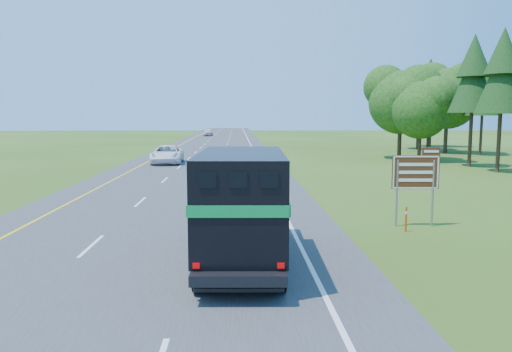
# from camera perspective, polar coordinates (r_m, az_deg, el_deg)

# --- Properties ---
(road) EXTENTS (15.00, 260.00, 0.04)m
(road) POSITION_cam_1_polar(r_m,az_deg,el_deg) (56.56, -5.57, 2.26)
(road) COLOR #38383A
(road) RESTS_ON ground
(lane_markings) EXTENTS (11.15, 260.00, 0.01)m
(lane_markings) POSITION_cam_1_polar(r_m,az_deg,el_deg) (56.56, -5.57, 2.28)
(lane_markings) COLOR yellow
(lane_markings) RESTS_ON road
(horse_truck) EXTENTS (2.72, 7.93, 3.47)m
(horse_truck) POSITION_cam_1_polar(r_m,az_deg,el_deg) (15.40, -1.61, -3.12)
(horse_truck) COLOR black
(horse_truck) RESTS_ON road
(white_suv) EXTENTS (3.13, 6.31, 1.72)m
(white_suv) POSITION_cam_1_polar(r_m,az_deg,el_deg) (48.49, -10.11, 2.45)
(white_suv) COLOR white
(white_suv) RESTS_ON road
(far_car) EXTENTS (2.06, 4.98, 1.69)m
(far_car) POSITION_cam_1_polar(r_m,az_deg,el_deg) (113.31, -5.49, 5.01)
(far_car) COLOR silver
(far_car) RESTS_ON road
(exit_sign) EXTENTS (1.94, 0.16, 3.30)m
(exit_sign) POSITION_cam_1_polar(r_m,az_deg,el_deg) (21.53, 17.85, 0.07)
(exit_sign) COLOR gray
(exit_sign) RESTS_ON ground
(delineator) EXTENTS (0.08, 0.05, 1.00)m
(delineator) POSITION_cam_1_polar(r_m,az_deg,el_deg) (20.63, 16.78, -4.68)
(delineator) COLOR #E33C0B
(delineator) RESTS_ON ground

